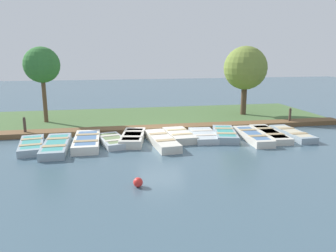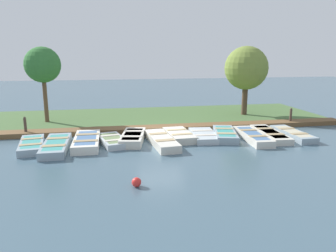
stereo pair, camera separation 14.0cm
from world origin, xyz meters
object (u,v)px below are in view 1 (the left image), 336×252
at_px(rowboat_7, 204,135).
at_px(mooring_post_near, 25,127).
at_px(rowboat_8, 225,134).
at_px(park_tree_left, 245,68).
at_px(rowboat_6, 179,135).
at_px(rowboat_5, 162,140).
at_px(rowboat_1, 56,146).
at_px(rowboat_3, 113,141).
at_px(rowboat_4, 133,138).
at_px(rowboat_11, 292,134).
at_px(rowboat_10, 270,134).
at_px(park_tree_far_left, 42,65).
at_px(rowboat_2, 87,141).
at_px(rowboat_9, 252,136).
at_px(rowboat_0, 32,145).
at_px(buoy, 138,182).

xyz_separation_m(rowboat_7, mooring_post_near, (-2.15, -9.40, 0.39)).
relative_size(rowboat_8, park_tree_left, 0.64).
bearing_deg(rowboat_7, rowboat_6, -92.92).
bearing_deg(rowboat_7, rowboat_5, -68.81).
distance_m(rowboat_1, rowboat_5, 5.02).
xyz_separation_m(rowboat_3, rowboat_4, (-0.23, 1.03, 0.05)).
relative_size(rowboat_3, rowboat_11, 0.86).
distance_m(rowboat_10, park_tree_far_left, 14.15).
distance_m(rowboat_3, rowboat_4, 1.06).
relative_size(rowboat_2, rowboat_5, 0.93).
xyz_separation_m(rowboat_4, rowboat_9, (0.74, 6.19, -0.03)).
xyz_separation_m(rowboat_4, park_tree_far_left, (-5.37, -5.08, 3.47)).
distance_m(rowboat_0, rowboat_3, 3.79).
height_order(rowboat_5, park_tree_left, park_tree_left).
height_order(rowboat_5, rowboat_8, rowboat_5).
relative_size(rowboat_7, mooring_post_near, 2.56).
bearing_deg(rowboat_3, rowboat_0, -101.51).
xyz_separation_m(rowboat_2, rowboat_9, (0.45, 8.48, -0.02)).
distance_m(rowboat_0, rowboat_8, 9.75).
bearing_deg(rowboat_6, rowboat_7, 78.56).
bearing_deg(park_tree_far_left, rowboat_6, 55.11).
bearing_deg(rowboat_0, rowboat_5, 77.99).
xyz_separation_m(rowboat_1, rowboat_4, (-0.74, 3.66, 0.02)).
xyz_separation_m(rowboat_5, rowboat_9, (-0.03, 4.83, -0.01)).
height_order(rowboat_6, park_tree_left, park_tree_left).
relative_size(rowboat_0, rowboat_1, 0.86).
relative_size(rowboat_0, rowboat_3, 1.09).
bearing_deg(park_tree_left, rowboat_7, -39.71).
height_order(rowboat_1, park_tree_left, park_tree_left).
height_order(rowboat_1, rowboat_5, rowboat_5).
relative_size(rowboat_2, rowboat_10, 0.95).
distance_m(rowboat_7, park_tree_far_left, 10.96).
height_order(rowboat_0, rowboat_8, rowboat_8).
xyz_separation_m(rowboat_3, rowboat_7, (-0.17, 4.80, 0.00)).
bearing_deg(buoy, rowboat_10, 125.23).
xyz_separation_m(rowboat_4, rowboat_6, (-0.12, 2.46, -0.02)).
bearing_deg(buoy, rowboat_6, 155.02).
bearing_deg(mooring_post_near, park_tree_far_left, 170.39).
xyz_separation_m(rowboat_4, rowboat_10, (0.43, 7.34, -0.05)).
bearing_deg(park_tree_far_left, rowboat_11, 66.35).
bearing_deg(rowboat_10, rowboat_5, -83.07).
relative_size(mooring_post_near, park_tree_left, 0.22).
distance_m(rowboat_7, park_tree_left, 7.91).
xyz_separation_m(rowboat_1, rowboat_11, (-0.14, 12.22, -0.02)).
bearing_deg(rowboat_9, park_tree_left, 163.85).
relative_size(rowboat_6, buoy, 8.39).
bearing_deg(rowboat_11, rowboat_9, -87.37).
bearing_deg(rowboat_0, rowboat_2, 83.65).
bearing_deg(park_tree_left, rowboat_1, -62.60).
bearing_deg(mooring_post_near, rowboat_11, 79.24).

